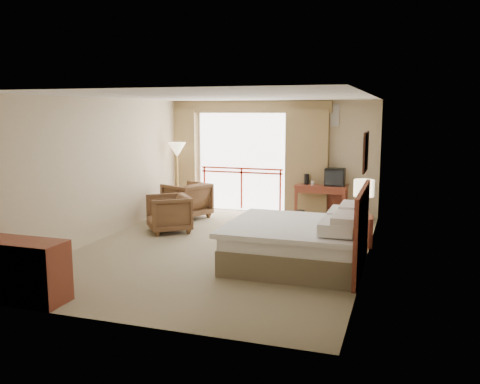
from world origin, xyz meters
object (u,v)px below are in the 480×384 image
(armchair_far, at_px, (187,218))
(table_lamp, at_px, (364,189))
(tv, at_px, (335,177))
(floor_lamp, at_px, (177,152))
(dresser, at_px, (21,271))
(armchair_near, at_px, (169,232))
(nightstand, at_px, (362,231))
(side_table, at_px, (171,208))
(wastebasket, at_px, (300,216))
(desk, at_px, (322,192))
(bed, at_px, (300,242))

(armchair_far, bearing_deg, table_lamp, 97.65)
(tv, distance_m, armchair_far, 3.53)
(tv, height_order, armchair_far, tv)
(floor_lamp, bearing_deg, dresser, -84.50)
(dresser, bearing_deg, armchair_far, 91.33)
(table_lamp, bearing_deg, armchair_near, -177.36)
(nightstand, relative_size, armchair_near, 0.65)
(tv, xyz_separation_m, armchair_far, (-3.26, -0.93, -0.97))
(tv, height_order, dresser, tv)
(side_table, xyz_separation_m, dresser, (0.08, -4.59, 0.03))
(wastebasket, distance_m, side_table, 2.88)
(side_table, bearing_deg, table_lamp, -4.78)
(nightstand, bearing_deg, wastebasket, 127.89)
(table_lamp, relative_size, armchair_near, 0.78)
(table_lamp, distance_m, armchair_near, 4.00)
(nightstand, height_order, desk, desk)
(bed, height_order, armchair_far, bed)
(floor_lamp, bearing_deg, armchair_far, -48.88)
(bed, height_order, tv, tv)
(bed, xyz_separation_m, wastebasket, (-0.62, 3.15, -0.24))
(nightstand, xyz_separation_m, floor_lamp, (-4.56, 1.83, 1.19))
(nightstand, relative_size, armchair_far, 0.60)
(bed, height_order, desk, bed)
(side_table, bearing_deg, desk, 32.28)
(bed, relative_size, tv, 4.82)
(table_lamp, height_order, armchair_far, table_lamp)
(wastebasket, height_order, armchair_near, armchair_near)
(armchair_far, bearing_deg, floor_lamp, -114.61)
(side_table, distance_m, floor_lamp, 1.87)
(bed, bearing_deg, wastebasket, 101.12)
(nightstand, xyz_separation_m, dresser, (-3.98, -4.20, 0.13))
(tv, xyz_separation_m, dresser, (-3.17, -6.40, -0.56))
(desk, relative_size, dresser, 0.97)
(tv, height_order, wastebasket, tv)
(desk, relative_size, side_table, 2.13)
(wastebasket, distance_m, armchair_far, 2.63)
(bed, xyz_separation_m, nightstand, (0.85, 1.54, -0.11))
(wastebasket, bearing_deg, dresser, -113.36)
(floor_lamp, bearing_deg, desk, 7.10)
(wastebasket, xyz_separation_m, armchair_near, (-2.38, -1.74, -0.13))
(nightstand, distance_m, desk, 2.54)
(wastebasket, xyz_separation_m, armchair_far, (-2.60, -0.34, -0.13))
(desk, bearing_deg, side_table, -148.22)
(wastebasket, relative_size, armchair_near, 0.32)
(table_lamp, bearing_deg, wastebasket, 133.38)
(side_table, height_order, dresser, dresser)
(armchair_far, bearing_deg, wastebasket, 121.76)
(armchair_far, bearing_deg, dresser, 25.22)
(desk, xyz_separation_m, armchair_far, (-2.96, -0.99, -0.60))
(armchair_far, height_order, dresser, dresser)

